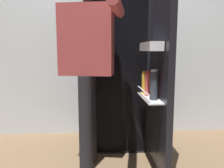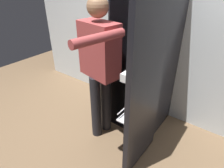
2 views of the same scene
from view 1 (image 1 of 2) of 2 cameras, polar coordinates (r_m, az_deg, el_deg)
The scene contains 4 objects.
ground_plane at distance 2.14m, azimuth 1.80°, elevation -19.57°, with size 6.54×6.54×0.00m, color brown.
kitchen_wall at distance 2.81m, azimuth 0.11°, elevation 14.16°, with size 4.40×0.10×2.58m, color silver.
refrigerator at distance 2.40m, azimuth 1.35°, elevation 4.84°, with size 0.66×1.19×1.71m.
person at distance 1.93m, azimuth -5.91°, elevation 6.99°, with size 0.54×0.78×1.60m.
Camera 1 is at (-0.18, -1.88, 1.00)m, focal length 37.11 mm.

